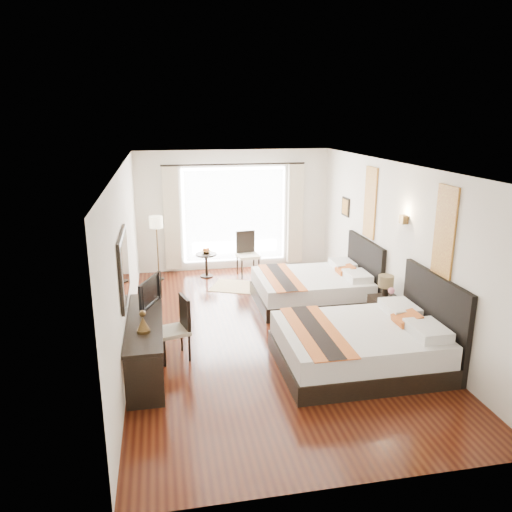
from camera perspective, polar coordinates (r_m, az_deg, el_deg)
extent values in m
cube|color=black|center=(8.60, 1.32, -8.64)|extent=(4.50, 7.50, 0.01)
cube|color=white|center=(7.87, 1.45, 10.23)|extent=(4.50, 7.50, 0.02)
cube|color=silver|center=(8.86, 15.72, 1.14)|extent=(0.01, 7.50, 2.80)
cube|color=silver|center=(7.97, -14.60, -0.41)|extent=(0.01, 7.50, 2.80)
cube|color=silver|center=(11.72, -2.52, 5.21)|extent=(4.50, 0.01, 2.80)
cube|color=silver|center=(4.76, 11.18, -11.44)|extent=(4.50, 0.01, 2.80)
cube|color=white|center=(11.72, -2.51, 4.72)|extent=(2.40, 0.02, 2.20)
cube|color=white|center=(11.66, -2.46, 4.66)|extent=(2.30, 0.02, 2.10)
cube|color=beige|center=(11.51, -9.61, 4.20)|extent=(0.35, 0.14, 2.35)
cube|color=beige|center=(11.92, 4.50, 4.78)|extent=(0.35, 0.14, 2.35)
cube|color=maroon|center=(7.51, 20.74, 2.44)|extent=(0.03, 0.50, 1.35)
cube|color=maroon|center=(9.75, 12.92, 5.95)|extent=(0.03, 0.50, 1.35)
cube|color=#443118|center=(8.47, 16.52, 4.02)|extent=(0.10, 0.14, 0.14)
cube|color=black|center=(7.06, -14.89, -1.23)|extent=(0.04, 1.25, 0.95)
cube|color=white|center=(7.06, -14.68, -1.22)|extent=(0.01, 1.12, 0.82)
cube|color=black|center=(7.59, 11.42, -11.29)|extent=(2.27, 1.77, 0.28)
cube|color=silver|center=(7.46, 11.55, -9.21)|extent=(2.21, 1.73, 0.33)
cube|color=black|center=(7.87, 19.64, -6.70)|extent=(0.08, 1.77, 1.33)
cube|color=#AB4C1B|center=(7.18, 6.86, -8.48)|extent=(0.61, 1.83, 0.02)
cube|color=black|center=(9.84, 6.22, -4.66)|extent=(2.11, 1.65, 0.26)
cube|color=silver|center=(9.74, 6.27, -3.10)|extent=(2.05, 1.61, 0.31)
cube|color=black|center=(10.05, 12.30, -1.55)|extent=(0.08, 1.65, 1.24)
cube|color=#AB4C1B|center=(9.54, 2.89, -2.41)|extent=(0.57, 1.71, 0.02)
cube|color=black|center=(8.85, 14.64, -6.45)|extent=(0.47, 0.58, 0.56)
cylinder|color=black|center=(8.87, 14.54, -4.09)|extent=(0.11, 0.11, 0.22)
cylinder|color=#41351F|center=(8.81, 14.64, -2.80)|extent=(0.27, 0.27, 0.20)
imported|color=black|center=(8.64, 15.13, -4.98)|extent=(0.17, 0.17, 0.13)
cube|color=black|center=(7.47, -12.46, -9.77)|extent=(0.50, 2.20, 0.76)
imported|color=black|center=(7.75, -12.50, -4.01)|extent=(0.39, 0.75, 0.44)
cube|color=#BDAE92|center=(7.63, -9.49, -8.47)|extent=(0.55, 0.55, 0.06)
cube|color=black|center=(7.58, -8.13, -6.38)|extent=(0.15, 0.42, 0.50)
cylinder|color=black|center=(11.40, -11.00, -2.58)|extent=(0.22, 0.22, 0.03)
cylinder|color=#443118|center=(11.22, -11.16, 0.43)|extent=(0.03, 0.03, 1.23)
cylinder|color=#F2EABD|center=(11.06, -11.35, 3.83)|extent=(0.29, 0.29, 0.25)
cylinder|color=black|center=(11.36, -5.69, -1.05)|extent=(0.47, 0.47, 0.55)
imported|color=#4C361B|center=(11.32, -5.72, 0.46)|extent=(0.23, 0.23, 0.05)
cube|color=#BDAE92|center=(11.32, -0.93, 0.01)|extent=(0.52, 0.52, 0.06)
cube|color=black|center=(11.44, -1.23, 1.64)|extent=(0.44, 0.10, 0.52)
cube|color=tan|center=(10.72, -1.73, -3.53)|extent=(1.45, 1.24, 0.01)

